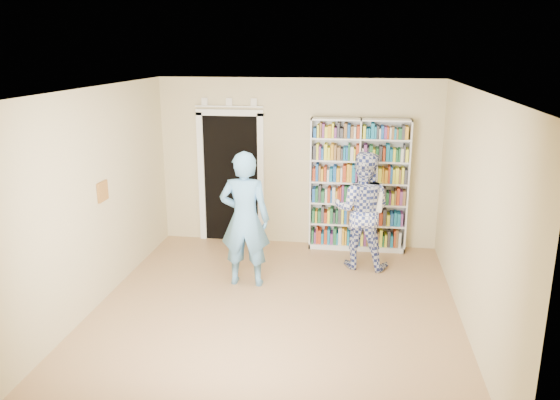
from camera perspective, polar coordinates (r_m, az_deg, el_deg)
name	(u,v)px	position (r m, az deg, el deg)	size (l,w,h in m)	color
floor	(275,311)	(6.91, -0.51, -11.48)	(5.00, 5.00, 0.00)	#AC7F53
ceiling	(275,90)	(6.17, -0.57, 11.45)	(5.00, 5.00, 0.00)	white
wall_back	(298,163)	(8.82, 1.86, 3.86)	(4.50, 4.50, 0.00)	beige
wall_left	(94,199)	(7.09, -18.84, 0.07)	(5.00, 5.00, 0.00)	beige
wall_right	(473,214)	(6.48, 19.54, -1.42)	(5.00, 5.00, 0.00)	beige
bookshelf	(359,185)	(8.68, 8.22, 1.58)	(1.53, 0.29, 2.11)	white
doorway	(231,172)	(9.01, -5.14, 2.96)	(1.10, 0.08, 2.43)	black
wall_art	(103,191)	(7.24, -18.04, 0.86)	(0.03, 0.25, 0.25)	brown
man_blue	(245,219)	(7.34, -3.69, -2.02)	(0.68, 0.44, 1.86)	#5B9ACC
man_plaid	(362,210)	(8.01, 8.56, -1.07)	(0.85, 0.66, 1.74)	navy
paper_sheet	(375,202)	(7.81, 9.87, -0.25)	(0.22, 0.01, 0.31)	white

